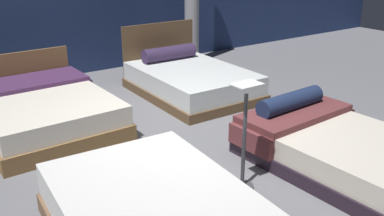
# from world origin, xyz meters

# --- Properties ---
(ground_plane) EXTENTS (18.00, 18.00, 0.02)m
(ground_plane) POSITION_xyz_m (0.00, 0.00, -0.01)
(ground_plane) COLOR slate
(bed_1) EXTENTS (1.60, 2.10, 0.67)m
(bed_1) POSITION_xyz_m (1.18, -1.20, 0.22)
(bed_1) COLOR black
(bed_1) RESTS_ON ground_plane
(bed_2) EXTENTS (1.70, 2.17, 0.85)m
(bed_2) POSITION_xyz_m (-1.20, 1.70, 0.25)
(bed_2) COLOR brown
(bed_2) RESTS_ON ground_plane
(bed_3) EXTENTS (1.55, 2.16, 1.04)m
(bed_3) POSITION_xyz_m (1.23, 1.74, 0.24)
(bed_3) COLOR brown
(bed_3) RESTS_ON ground_plane
(price_sign) EXTENTS (0.28, 0.24, 1.12)m
(price_sign) POSITION_xyz_m (0.00, -1.00, 0.44)
(price_sign) COLOR #3F3F44
(price_sign) RESTS_ON ground_plane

